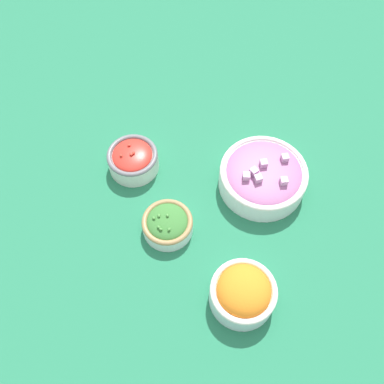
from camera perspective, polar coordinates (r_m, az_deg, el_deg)
name	(u,v)px	position (r m, az deg, el deg)	size (l,w,h in m)	color
ground_plane	(192,198)	(0.99, 0.00, -0.87)	(3.00, 3.00, 0.00)	#23704C
bowl_broccoli	(167,224)	(0.93, -3.29, -4.25)	(0.11, 0.11, 0.06)	white
bowl_carrots	(243,293)	(0.86, 6.83, -13.19)	(0.13, 0.13, 0.08)	silver
bowl_red_onion	(263,176)	(0.99, 9.44, 2.11)	(0.20, 0.20, 0.08)	white
bowl_cherry_tomatoes	(133,159)	(1.02, -7.88, 4.39)	(0.12, 0.12, 0.06)	silver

